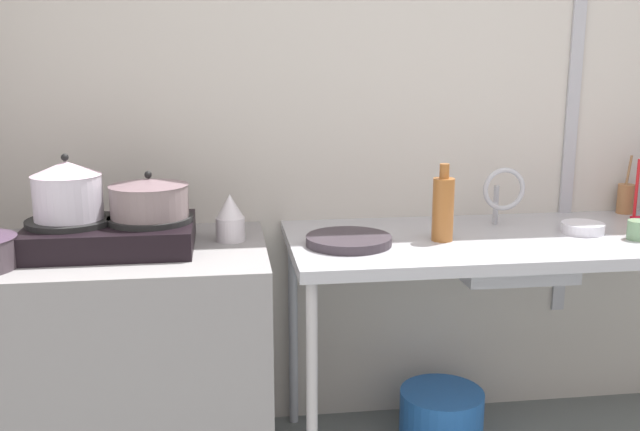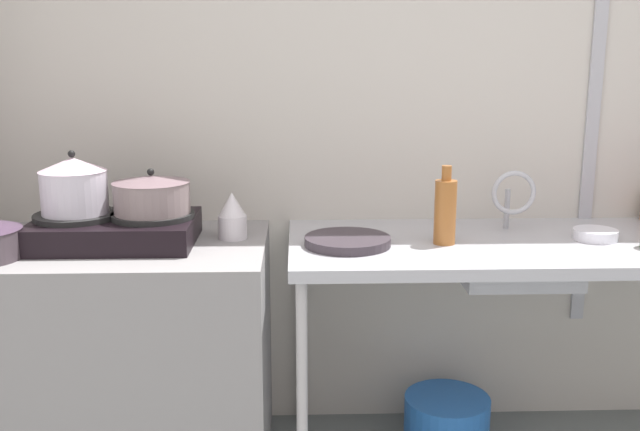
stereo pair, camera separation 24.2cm
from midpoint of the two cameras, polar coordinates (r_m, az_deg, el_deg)
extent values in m
cube|color=beige|center=(2.87, 9.26, 10.98)|extent=(4.58, 0.10, 2.75)
cube|color=#A4A4AB|center=(2.96, 17.63, 13.28)|extent=(0.05, 0.01, 2.20)
cube|color=gray|center=(2.62, -18.34, -11.37)|extent=(1.01, 0.68, 0.83)
cube|color=#A4A4AB|center=(2.62, 14.10, -1.94)|extent=(1.74, 0.68, 0.04)
cylinder|color=#AAA5A7|center=(2.31, -3.74, -14.57)|extent=(0.04, 0.04, 0.79)
cylinder|color=#A4A7AF|center=(2.86, -4.61, -9.11)|extent=(0.04, 0.04, 0.79)
cube|color=black|center=(2.47, -19.01, -1.60)|extent=(0.53, 0.38, 0.09)
cylinder|color=black|center=(2.49, -21.98, -0.48)|extent=(0.28, 0.28, 0.02)
cylinder|color=black|center=(2.44, -16.16, -0.31)|extent=(0.28, 0.28, 0.02)
cylinder|color=silver|center=(2.47, -22.14, 1.34)|extent=(0.22, 0.22, 0.14)
cone|color=silver|center=(2.46, -22.32, 3.49)|extent=(0.22, 0.22, 0.04)
sphere|color=black|center=(2.45, -22.38, 4.29)|extent=(0.02, 0.02, 0.02)
cylinder|color=slate|center=(2.43, -16.25, 1.10)|extent=(0.25, 0.25, 0.10)
cone|color=#755D64|center=(2.41, -16.34, 2.58)|extent=(0.26, 0.26, 0.02)
sphere|color=black|center=(2.41, -16.37, 3.11)|extent=(0.02, 0.02, 0.02)
cylinder|color=silver|center=(2.48, -9.93, -1.11)|extent=(0.10, 0.10, 0.08)
cone|color=silver|center=(2.46, -10.00, 0.73)|extent=(0.09, 0.09, 0.08)
cube|color=#A4A4AB|center=(2.58, 12.16, -3.12)|extent=(0.39, 0.34, 0.13)
cylinder|color=#A4A4AB|center=(2.74, 11.40, 0.81)|extent=(0.02, 0.02, 0.15)
torus|color=#A4A4AB|center=(2.66, 11.96, 2.05)|extent=(0.16, 0.02, 0.16)
cylinder|color=#332B32|center=(2.40, -0.58, -2.03)|extent=(0.29, 0.29, 0.03)
cylinder|color=red|center=(2.96, 21.82, 1.91)|extent=(0.01, 0.01, 0.24)
cylinder|color=#699067|center=(2.65, 21.74, -1.11)|extent=(0.08, 0.08, 0.07)
cylinder|color=silver|center=(2.69, 17.83, -0.97)|extent=(0.15, 0.15, 0.04)
cylinder|color=#995928|center=(2.45, 7.01, 0.44)|extent=(0.07, 0.07, 0.22)
cylinder|color=#995928|center=(2.43, 7.10, 3.51)|extent=(0.03, 0.03, 0.05)
cylinder|color=#9E683E|center=(3.08, 21.12, 1.23)|extent=(0.06, 0.06, 0.12)
cylinder|color=olive|center=(3.06, 21.24, 2.62)|extent=(0.05, 0.03, 0.20)
cylinder|color=blue|center=(2.86, 7.18, -15.61)|extent=(0.32, 0.32, 0.20)
camera|label=1|loc=(0.12, -92.86, -0.64)|focal=40.17mm
camera|label=2|loc=(0.12, 87.14, 0.64)|focal=40.17mm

